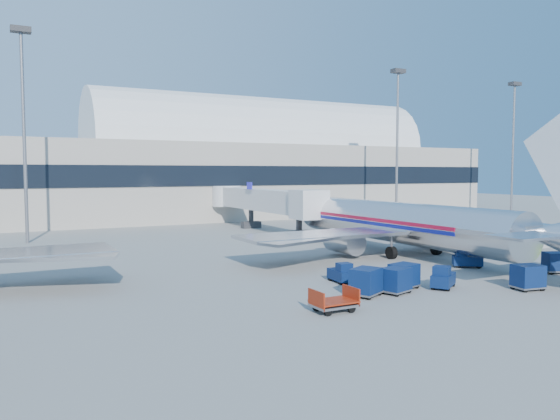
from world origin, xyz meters
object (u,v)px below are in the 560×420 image
airliner_main (407,223)px  cart_train_b (396,280)px  tug_lead (443,278)px  cart_train_a (404,275)px  barrier_near (491,248)px  tug_right (466,259)px  cart_train_c (366,281)px  cart_open_red (334,304)px  cart_solo_far (556,262)px  barrier_mid (515,246)px  jetbridge_near (258,200)px  mast_west (23,103)px  tug_left (341,273)px  mast_far_east (514,129)px  barrier_far (538,244)px  cart_solo_near (528,277)px  mast_east (397,123)px

airliner_main → cart_train_b: airliner_main is taller
tug_lead → cart_train_a: 2.56m
cart_train_b → barrier_near: bearing=8.6°
tug_right → cart_train_c: 13.96m
barrier_near → cart_open_red: barrier_near is taller
tug_right → cart_solo_far: cart_solo_far is taller
barrier_mid → cart_solo_far: 11.97m
tug_lead → jetbridge_near: bearing=48.9°
mast_west → tug_left: size_ratio=10.10×
mast_far_east → cart_train_c: mast_far_east is taller
tug_lead → barrier_near: bearing=-2.0°
barrier_mid → barrier_far: 3.30m
jetbridge_near → barrier_far: (17.00, -28.81, -3.48)m
tug_right → cart_open_red: tug_right is taller
barrier_near → tug_left: tug_left is taller
barrier_far → cart_solo_near: size_ratio=1.47×
cart_open_red → jetbridge_near: bearing=70.0°
airliner_main → barrier_near: 8.74m
airliner_main → mast_west: mast_west is taller
barrier_far → cart_train_b: bearing=-160.2°
barrier_mid → cart_train_a: (-20.98, -8.38, 0.42)m
mast_west → cart_solo_near: bearing=-56.2°
mast_east → tug_right: 40.68m
cart_train_a → cart_train_b: size_ratio=0.98×
mast_far_east → cart_train_b: size_ratio=10.44×
cart_solo_far → mast_east: bearing=92.1°
mast_east → cart_open_red: 55.73m
mast_west → cart_train_c: size_ratio=9.35×
tug_lead → tug_right: bearing=0.4°
tug_lead → cart_train_c: bearing=141.6°
airliner_main → cart_solo_near: bearing=-101.1°
barrier_far → tug_right: bearing=-162.9°
tug_right → cart_train_c: (-13.21, -4.52, 0.26)m
tug_right → barrier_mid: bearing=58.5°
mast_far_east → cart_train_c: size_ratio=9.35×
airliner_main → cart_train_c: (-13.20, -11.52, -2.01)m
mast_west → barrier_mid: 51.92m
mast_west → barrier_near: size_ratio=7.53×
barrier_mid → barrier_near: bearing=180.0°
cart_train_b → cart_solo_far: bearing=-18.2°
mast_far_east → cart_solo_far: (-40.97, -37.49, -13.96)m
jetbridge_near → tug_lead: 38.76m
mast_far_east → tug_right: size_ratio=9.22×
mast_far_east → cart_solo_near: bearing=-139.9°
cart_train_c → cart_solo_near: bearing=-45.3°
barrier_far → cart_train_a: bearing=-161.0°
cart_train_a → cart_open_red: bearing=-172.9°
tug_left → cart_solo_near: (9.22, -7.58, 0.23)m
jetbridge_near → cart_train_b: (-8.68, -38.07, -3.07)m
tug_lead → mast_far_east: bearing=1.9°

